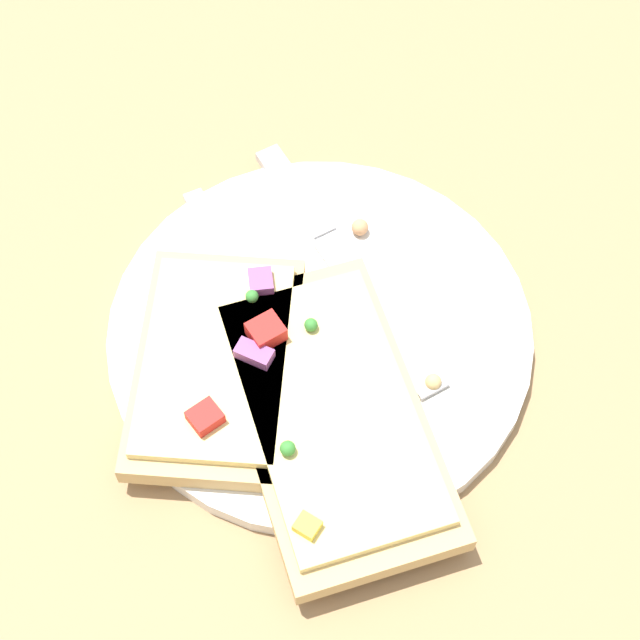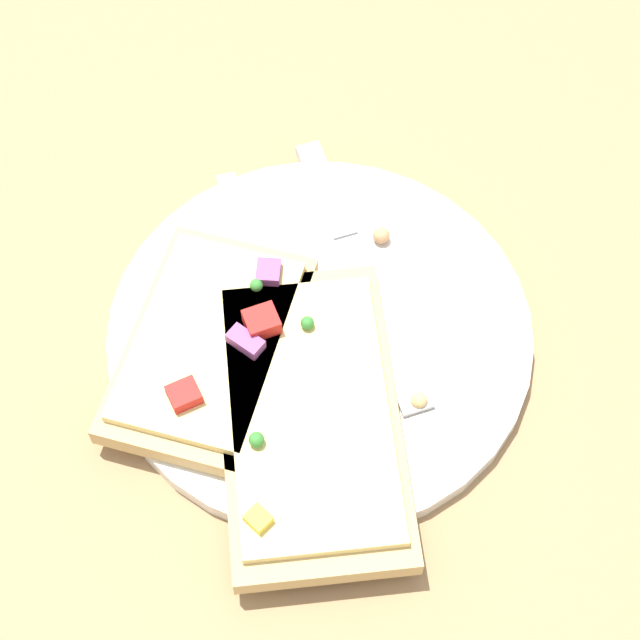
{
  "view_description": "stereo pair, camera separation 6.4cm",
  "coord_description": "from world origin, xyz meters",
  "views": [
    {
      "loc": [
        0.2,
        0.25,
        0.57
      ],
      "look_at": [
        0.0,
        0.0,
        0.02
      ],
      "focal_mm": 60.0,
      "sensor_mm": 36.0,
      "label": 1
    },
    {
      "loc": [
        0.15,
        0.29,
        0.57
      ],
      "look_at": [
        0.0,
        0.0,
        0.02
      ],
      "focal_mm": 60.0,
      "sensor_mm": 36.0,
      "label": 2
    }
  ],
  "objects": [
    {
      "name": "fork",
      "position": [
        0.03,
        -0.02,
        0.01
      ],
      "size": [
        0.07,
        0.21,
        0.01
      ],
      "rotation": [
        0.0,
        0.0,
        7.62
      ],
      "color": "#B7B7BC",
      "rests_on": "plate"
    },
    {
      "name": "ground_plane",
      "position": [
        0.0,
        0.0,
        0.0
      ],
      "size": [
        4.0,
        4.0,
        0.0
      ],
      "primitive_type": "plane",
      "color": "#9E7A51"
    },
    {
      "name": "pizza_slice_main",
      "position": [
        0.03,
        0.05,
        0.02
      ],
      "size": [
        0.16,
        0.21,
        0.03
      ],
      "rotation": [
        0.0,
        0.0,
        4.34
      ],
      "color": "tan",
      "rests_on": "plate"
    },
    {
      "name": "pizza_slice_corner",
      "position": [
        0.07,
        -0.01,
        0.02
      ],
      "size": [
        0.17,
        0.17,
        0.03
      ],
      "rotation": [
        0.0,
        0.0,
        3.96
      ],
      "color": "tan",
      "rests_on": "plate"
    },
    {
      "name": "plate",
      "position": [
        0.0,
        0.0,
        0.01
      ],
      "size": [
        0.26,
        0.26,
        0.01
      ],
      "color": "silver",
      "rests_on": "ground"
    },
    {
      "name": "knife",
      "position": [
        -0.04,
        -0.04,
        0.01
      ],
      "size": [
        0.05,
        0.21,
        0.01
      ],
      "rotation": [
        0.0,
        0.0,
        7.7
      ],
      "color": "#B7B7BC",
      "rests_on": "plate"
    },
    {
      "name": "crumb_scatter",
      "position": [
        -0.02,
        -0.01,
        0.02
      ],
      "size": [
        0.12,
        0.13,
        0.01
      ],
      "color": "tan",
      "rests_on": "plate"
    }
  ]
}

